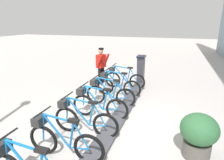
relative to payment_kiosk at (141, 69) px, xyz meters
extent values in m
plane|color=beige|center=(-0.05, 3.96, -0.67)|extent=(60.00, 60.00, 0.00)
cube|color=#47474C|center=(-0.05, 3.96, -0.62)|extent=(0.44, 7.26, 0.10)
cube|color=#38383D|center=(0.00, 0.00, -0.07)|extent=(0.28, 0.44, 1.20)
cube|color=#194C8C|center=(0.15, 0.00, 0.28)|extent=(0.03, 0.30, 0.40)
cube|color=black|center=(0.00, 0.00, 0.57)|extent=(0.36, 0.52, 0.08)
torus|color=black|center=(-0.03, 0.91, -0.33)|extent=(0.67, 0.09, 0.67)
torus|color=black|center=(1.02, 0.94, -0.33)|extent=(0.67, 0.09, 0.67)
cylinder|color=#1B72BE|center=(0.68, 0.93, -0.05)|extent=(0.60, 0.06, 0.70)
cylinder|color=#1B72BE|center=(0.34, 0.92, -0.09)|extent=(0.16, 0.05, 0.61)
cylinder|color=#1B72BE|center=(0.62, 0.93, 0.25)|extent=(0.69, 0.06, 0.11)
cylinder|color=#1B72BE|center=(0.18, 0.92, -0.36)|extent=(0.43, 0.04, 0.09)
cylinder|color=#1B72BE|center=(0.12, 0.92, -0.06)|extent=(0.33, 0.04, 0.56)
cylinder|color=#1B72BE|center=(0.99, 0.94, -0.02)|extent=(0.10, 0.04, 0.62)
cube|color=black|center=(0.28, 0.92, 0.24)|extent=(0.22, 0.11, 0.06)
cylinder|color=black|center=(0.96, 0.94, 0.33)|extent=(0.05, 0.54, 0.03)
cube|color=#2D2D2D|center=(1.07, 0.94, 0.11)|extent=(0.21, 0.28, 0.18)
torus|color=black|center=(-0.03, 1.84, -0.33)|extent=(0.67, 0.09, 0.67)
torus|color=black|center=(1.02, 1.86, -0.33)|extent=(0.67, 0.09, 0.67)
cylinder|color=blue|center=(0.68, 1.85, -0.05)|extent=(0.60, 0.06, 0.70)
cylinder|color=blue|center=(0.34, 1.84, -0.09)|extent=(0.16, 0.05, 0.61)
cylinder|color=blue|center=(0.62, 1.85, 0.25)|extent=(0.69, 0.06, 0.11)
cylinder|color=blue|center=(0.18, 1.84, -0.36)|extent=(0.43, 0.04, 0.09)
cylinder|color=blue|center=(0.12, 1.84, -0.06)|extent=(0.33, 0.04, 0.56)
cylinder|color=blue|center=(0.99, 1.86, -0.02)|extent=(0.10, 0.04, 0.62)
cube|color=black|center=(0.28, 1.84, 0.24)|extent=(0.22, 0.11, 0.06)
cylinder|color=black|center=(0.96, 1.86, 0.33)|extent=(0.05, 0.54, 0.03)
cube|color=#2D2D2D|center=(1.07, 1.86, 0.11)|extent=(0.21, 0.28, 0.18)
torus|color=black|center=(-0.03, 2.76, -0.33)|extent=(0.67, 0.09, 0.67)
torus|color=black|center=(1.02, 2.78, -0.33)|extent=(0.67, 0.09, 0.67)
cylinder|color=#1974BA|center=(0.68, 2.78, -0.05)|extent=(0.60, 0.06, 0.70)
cylinder|color=#1974BA|center=(0.34, 2.77, -0.09)|extent=(0.16, 0.05, 0.61)
cylinder|color=#1974BA|center=(0.62, 2.77, 0.25)|extent=(0.69, 0.06, 0.11)
cylinder|color=#1974BA|center=(0.18, 2.76, -0.36)|extent=(0.43, 0.04, 0.09)
cylinder|color=#1974BA|center=(0.12, 2.76, -0.06)|extent=(0.33, 0.04, 0.56)
cylinder|color=#1974BA|center=(0.99, 2.78, -0.02)|extent=(0.10, 0.04, 0.62)
cube|color=black|center=(0.28, 2.77, 0.24)|extent=(0.22, 0.11, 0.06)
cylinder|color=black|center=(0.96, 2.78, 0.33)|extent=(0.05, 0.54, 0.03)
cube|color=#2D2D2D|center=(1.07, 2.79, 0.11)|extent=(0.21, 0.28, 0.18)
torus|color=black|center=(-0.03, 3.68, -0.33)|extent=(0.67, 0.09, 0.67)
torus|color=black|center=(1.02, 3.71, -0.33)|extent=(0.67, 0.09, 0.67)
cylinder|color=#1275C2|center=(0.68, 3.70, -0.05)|extent=(0.60, 0.06, 0.70)
cylinder|color=#1275C2|center=(0.34, 3.69, -0.09)|extent=(0.16, 0.05, 0.61)
cylinder|color=#1275C2|center=(0.62, 3.70, 0.25)|extent=(0.69, 0.06, 0.11)
cylinder|color=#1275C2|center=(0.18, 3.69, -0.36)|extent=(0.43, 0.04, 0.09)
cylinder|color=#1275C2|center=(0.12, 3.68, -0.06)|extent=(0.33, 0.04, 0.56)
cylinder|color=#1275C2|center=(0.99, 3.71, -0.02)|extent=(0.10, 0.04, 0.62)
cube|color=black|center=(0.28, 3.69, 0.24)|extent=(0.22, 0.11, 0.06)
cylinder|color=black|center=(0.96, 3.71, 0.33)|extent=(0.05, 0.54, 0.03)
cube|color=#2D2D2D|center=(1.07, 3.71, 0.11)|extent=(0.21, 0.28, 0.18)
torus|color=black|center=(-0.03, 4.60, -0.33)|extent=(0.67, 0.09, 0.67)
torus|color=black|center=(1.02, 4.63, -0.33)|extent=(0.67, 0.09, 0.67)
cylinder|color=#1E79BC|center=(0.68, 4.62, -0.05)|extent=(0.60, 0.06, 0.70)
cylinder|color=#1E79BC|center=(0.34, 4.61, -0.09)|extent=(0.16, 0.05, 0.61)
cylinder|color=#1E79BC|center=(0.62, 4.62, 0.25)|extent=(0.69, 0.06, 0.11)
cylinder|color=#1E79BC|center=(0.18, 4.61, -0.36)|extent=(0.43, 0.04, 0.09)
cylinder|color=#1E79BC|center=(0.12, 4.61, -0.06)|extent=(0.33, 0.04, 0.56)
cylinder|color=#1E79BC|center=(0.99, 4.63, -0.02)|extent=(0.10, 0.04, 0.62)
cube|color=black|center=(0.28, 4.61, 0.24)|extent=(0.22, 0.11, 0.06)
cylinder|color=black|center=(0.96, 4.63, 0.33)|extent=(0.05, 0.54, 0.03)
cube|color=#2D2D2D|center=(1.07, 4.63, 0.11)|extent=(0.21, 0.28, 0.18)
torus|color=black|center=(-0.03, 5.53, -0.33)|extent=(0.67, 0.09, 0.67)
torus|color=black|center=(1.02, 5.55, -0.33)|extent=(0.67, 0.09, 0.67)
cylinder|color=#1C72BD|center=(0.68, 5.54, -0.05)|extent=(0.60, 0.06, 0.70)
cylinder|color=#1C72BD|center=(0.34, 5.54, -0.09)|extent=(0.16, 0.05, 0.61)
cylinder|color=#1C72BD|center=(0.62, 5.54, 0.25)|extent=(0.69, 0.06, 0.11)
cylinder|color=#1C72BD|center=(0.18, 5.53, -0.36)|extent=(0.43, 0.04, 0.09)
cylinder|color=#1C72BD|center=(0.12, 5.53, -0.06)|extent=(0.33, 0.04, 0.56)
cylinder|color=#1C72BD|center=(0.99, 5.55, -0.02)|extent=(0.10, 0.04, 0.62)
cube|color=black|center=(0.28, 5.53, 0.24)|extent=(0.22, 0.11, 0.06)
cylinder|color=black|center=(0.96, 5.55, 0.33)|extent=(0.05, 0.54, 0.03)
cube|color=#2D2D2D|center=(1.07, 5.55, 0.11)|extent=(0.21, 0.28, 0.18)
cylinder|color=#1373C2|center=(0.62, 6.46, 0.25)|extent=(0.69, 0.06, 0.11)
cylinder|color=#1373C2|center=(0.99, 6.47, -0.02)|extent=(0.10, 0.04, 0.62)
cube|color=black|center=(0.28, 6.46, 0.24)|extent=(0.22, 0.11, 0.06)
cylinder|color=black|center=(0.96, 6.47, 0.33)|extent=(0.05, 0.54, 0.03)
cube|color=#2D2D2D|center=(1.07, 6.48, 0.11)|extent=(0.21, 0.28, 0.18)
cube|color=white|center=(1.50, 0.78, -0.62)|extent=(0.28, 0.18, 0.10)
cube|color=white|center=(1.68, 0.96, -0.62)|extent=(0.28, 0.18, 0.10)
cylinder|color=black|center=(1.56, 0.77, -0.24)|extent=(0.15, 0.15, 0.82)
cylinder|color=black|center=(1.62, 0.96, -0.24)|extent=(0.15, 0.15, 0.82)
cube|color=red|center=(1.59, 0.87, 0.43)|extent=(0.36, 0.46, 0.56)
cylinder|color=red|center=(1.42, 0.64, 0.46)|extent=(0.35, 0.19, 0.57)
cylinder|color=red|center=(1.57, 1.14, 0.46)|extent=(0.35, 0.19, 0.57)
sphere|color=tan|center=(1.59, 0.87, 0.86)|extent=(0.22, 0.22, 0.22)
cylinder|color=black|center=(1.57, 0.87, 0.96)|extent=(0.22, 0.22, 0.06)
cylinder|color=#59544C|center=(-2.06, 4.59, -0.49)|extent=(0.56, 0.56, 0.35)
ellipsoid|color=#32693C|center=(-2.06, 4.59, -0.02)|extent=(0.76, 0.76, 0.64)
camera|label=1|loc=(-1.49, 8.39, 2.08)|focal=30.60mm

